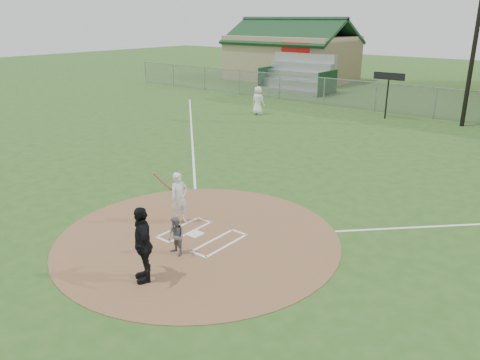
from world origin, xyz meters
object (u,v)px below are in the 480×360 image
Objects in this scene: home_plate at (195,234)px; catcher at (176,236)px; umpire at (143,244)px; ondeck_player at (258,100)px; batter_at_plate at (179,198)px.

catcher is (0.50, -1.23, 0.54)m from home_plate.
umpire reaches higher than catcher.
ondeck_player reaches higher than catcher.
catcher is 0.59× the size of ondeck_player.
catcher is at bearing -47.00° from batter_at_plate.
batter_at_plate is (-0.97, 0.35, 0.83)m from home_plate.
home_plate is 0.24× the size of batter_at_plate.
home_plate is 18.69m from ondeck_player.
umpire is at bearing -59.08° from batter_at_plate.
home_plate is 0.22× the size of umpire.
umpire is at bearing -69.17° from catcher.
home_plate is at bearing -19.68° from batter_at_plate.
umpire is (0.31, -1.40, 0.43)m from catcher.
umpire is 1.05× the size of ondeck_player.
umpire is at bearing 116.92° from ondeck_player.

